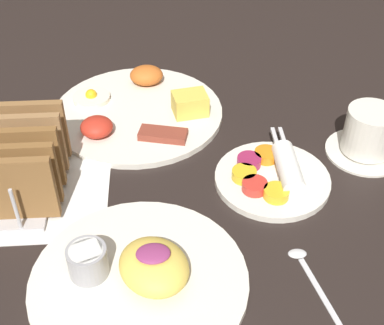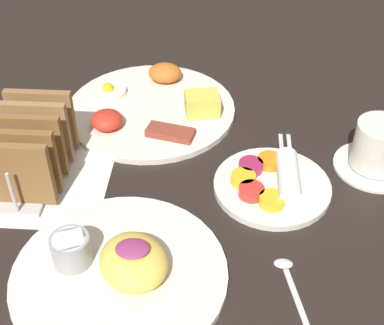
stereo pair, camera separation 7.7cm
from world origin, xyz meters
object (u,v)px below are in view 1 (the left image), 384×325
Objects in this scene: plate_foreground at (139,275)px; coffee_cup at (368,134)px; plate_condiments at (273,176)px; plate_breakfast at (139,110)px; toast_rack at (26,161)px.

coffee_cup is (0.35, 0.23, 0.02)m from plate_foreground.
plate_foreground is at bearing -138.41° from plate_condiments.
plate_breakfast is at bearing 159.97° from coffee_cup.
toast_rack is at bearing 131.18° from plate_foreground.
coffee_cup is (0.35, -0.13, 0.03)m from plate_breakfast.
plate_breakfast is 0.36m from plate_foreground.
plate_foreground is (0.00, -0.36, 0.00)m from plate_breakfast.
plate_breakfast reaches higher than plate_condiments.
plate_foreground is 2.19× the size of coffee_cup.
plate_condiments is at bearing -43.50° from plate_breakfast.
plate_condiments is 1.50× the size of coffee_cup.
toast_rack is at bearing 178.56° from plate_condiments.
plate_breakfast is 0.38m from coffee_cup.
plate_condiments is 0.26m from plate_foreground.
plate_foreground reaches higher than plate_breakfast.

